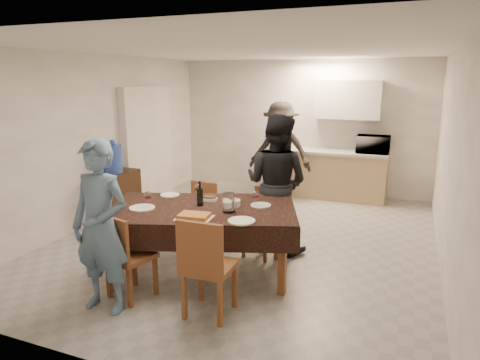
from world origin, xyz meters
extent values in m
cube|color=#A0A19C|center=(0.00, 0.00, 0.00)|extent=(5.00, 6.00, 0.02)
cube|color=white|center=(0.00, 0.00, 2.60)|extent=(5.00, 6.00, 0.02)
cube|color=white|center=(0.00, 3.00, 1.30)|extent=(5.00, 0.02, 2.60)
cube|color=white|center=(0.00, -3.00, 1.30)|extent=(5.00, 0.02, 2.60)
cube|color=white|center=(-2.50, 0.00, 1.30)|extent=(0.02, 6.00, 2.60)
cube|color=white|center=(2.50, 0.00, 1.30)|extent=(0.02, 6.00, 2.60)
cube|color=white|center=(-2.42, 1.20, 1.05)|extent=(0.15, 1.40, 2.10)
cube|color=tan|center=(0.60, 2.68, 0.43)|extent=(2.20, 0.60, 0.86)
cube|color=#B0B1AC|center=(0.60, 2.68, 0.89)|extent=(2.24, 0.64, 0.05)
cube|color=white|center=(0.90, 2.82, 1.85)|extent=(1.20, 0.34, 0.70)
cube|color=black|center=(-0.09, -1.22, 0.79)|extent=(2.37, 1.85, 0.04)
cube|color=brown|center=(-0.09, -1.22, 0.39)|extent=(0.08, 0.08, 0.77)
cube|color=brown|center=(-0.54, -1.97, 0.45)|extent=(0.51, 0.51, 0.05)
cube|color=brown|center=(-0.54, -2.16, 0.69)|extent=(0.41, 0.15, 0.45)
cube|color=brown|center=(0.36, -1.97, 0.49)|extent=(0.46, 0.46, 0.05)
cube|color=brown|center=(0.36, -2.18, 0.76)|extent=(0.45, 0.05, 0.49)
cube|color=brown|center=(-0.54, -0.47, 0.42)|extent=(0.41, 0.41, 0.05)
cube|color=brown|center=(-0.54, -0.65, 0.65)|extent=(0.39, 0.05, 0.42)
cube|color=brown|center=(0.36, -0.47, 0.42)|extent=(0.47, 0.47, 0.05)
cube|color=brown|center=(0.36, -0.65, 0.66)|extent=(0.39, 0.12, 0.42)
cube|color=#321F10|center=(-2.28, 0.02, 0.39)|extent=(0.42, 0.84, 0.78)
cylinder|color=blue|center=(-2.28, 0.02, 1.00)|extent=(0.30, 0.30, 0.44)
cylinder|color=white|center=(0.26, -1.27, 0.92)|extent=(0.14, 0.14, 0.21)
cube|color=#BB7836|center=(0.01, -1.60, 0.84)|extent=(0.40, 0.32, 0.05)
cylinder|color=white|center=(0.21, -1.04, 0.85)|extent=(0.18, 0.18, 0.07)
cylinder|color=white|center=(-0.14, -0.94, 0.83)|extent=(0.19, 0.19, 0.03)
cylinder|color=white|center=(-0.69, -1.52, 0.82)|extent=(0.29, 0.29, 0.02)
cylinder|color=white|center=(0.51, -1.52, 0.82)|extent=(0.28, 0.28, 0.02)
cylinder|color=white|center=(-0.69, -0.92, 0.82)|extent=(0.24, 0.24, 0.01)
cylinder|color=white|center=(0.51, -0.92, 0.82)|extent=(0.23, 0.23, 0.01)
imported|color=white|center=(1.42, 2.68, 1.07)|extent=(0.58, 0.39, 0.32)
imported|color=slate|center=(-0.64, -2.27, 0.85)|extent=(0.62, 0.41, 1.70)
imported|color=black|center=(0.46, -0.17, 0.90)|extent=(0.98, 0.83, 1.80)
imported|color=black|center=(-0.20, 2.23, 0.91)|extent=(1.18, 0.68, 1.82)
camera|label=1|loc=(2.04, -5.36, 2.24)|focal=32.00mm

